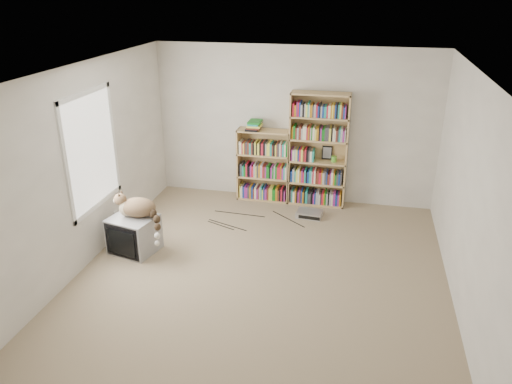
% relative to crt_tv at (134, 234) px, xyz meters
% --- Properties ---
extents(floor, '(4.50, 5.00, 0.01)m').
position_rel_crt_tv_xyz_m(floor, '(1.80, -0.25, -0.25)').
color(floor, '#9B8869').
rests_on(floor, ground).
extents(wall_back, '(4.50, 0.02, 2.50)m').
position_rel_crt_tv_xyz_m(wall_back, '(1.80, 2.25, 1.00)').
color(wall_back, silver).
rests_on(wall_back, floor).
extents(wall_front, '(4.50, 0.02, 2.50)m').
position_rel_crt_tv_xyz_m(wall_front, '(1.80, -2.75, 1.00)').
color(wall_front, silver).
rests_on(wall_front, floor).
extents(wall_left, '(0.02, 5.00, 2.50)m').
position_rel_crt_tv_xyz_m(wall_left, '(-0.45, -0.25, 1.00)').
color(wall_left, silver).
rests_on(wall_left, floor).
extents(wall_right, '(0.02, 5.00, 2.50)m').
position_rel_crt_tv_xyz_m(wall_right, '(4.05, -0.25, 1.00)').
color(wall_right, silver).
rests_on(wall_right, floor).
extents(ceiling, '(4.50, 5.00, 0.02)m').
position_rel_crt_tv_xyz_m(ceiling, '(1.80, -0.25, 2.25)').
color(ceiling, white).
rests_on(ceiling, wall_back).
extents(window, '(0.02, 1.22, 1.52)m').
position_rel_crt_tv_xyz_m(window, '(-0.44, -0.05, 1.15)').
color(window, white).
rests_on(window, wall_left).
extents(crt_tv, '(0.67, 0.63, 0.50)m').
position_rel_crt_tv_xyz_m(crt_tv, '(0.00, 0.00, 0.00)').
color(crt_tv, gray).
rests_on(crt_tv, floor).
extents(cat, '(0.73, 0.51, 0.57)m').
position_rel_crt_tv_xyz_m(cat, '(0.12, 0.01, 0.34)').
color(cat, '#3A2A17').
rests_on(cat, crt_tv).
extents(bookcase_tall, '(0.91, 0.30, 1.83)m').
position_rel_crt_tv_xyz_m(bookcase_tall, '(2.22, 2.11, 0.62)').
color(bookcase_tall, tan).
rests_on(bookcase_tall, floor).
extents(bookcase_short, '(0.86, 0.30, 1.19)m').
position_rel_crt_tv_xyz_m(bookcase_short, '(1.34, 2.11, 0.30)').
color(bookcase_short, tan).
rests_on(bookcase_short, floor).
extents(book_stack, '(0.22, 0.29, 0.15)m').
position_rel_crt_tv_xyz_m(book_stack, '(1.18, 2.07, 1.02)').
color(book_stack, red).
rests_on(book_stack, bookcase_short).
extents(green_mug, '(0.08, 0.08, 0.09)m').
position_rel_crt_tv_xyz_m(green_mug, '(2.48, 2.09, 0.55)').
color(green_mug, '#5CB132').
rests_on(green_mug, bookcase_tall).
extents(framed_print, '(0.16, 0.05, 0.22)m').
position_rel_crt_tv_xyz_m(framed_print, '(2.36, 2.19, 0.61)').
color(framed_print, black).
rests_on(framed_print, bookcase_tall).
extents(dvd_player, '(0.41, 0.31, 0.09)m').
position_rel_crt_tv_xyz_m(dvd_player, '(2.18, 1.56, -0.20)').
color(dvd_player, silver).
rests_on(dvd_player, floor).
extents(wall_outlet, '(0.01, 0.08, 0.13)m').
position_rel_crt_tv_xyz_m(wall_outlet, '(-0.44, 0.34, 0.07)').
color(wall_outlet, silver).
rests_on(wall_outlet, wall_left).
extents(floor_cables, '(1.20, 0.70, 0.01)m').
position_rel_crt_tv_xyz_m(floor_cables, '(1.46, 1.13, -0.24)').
color(floor_cables, black).
rests_on(floor_cables, floor).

